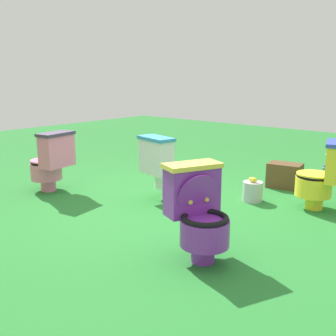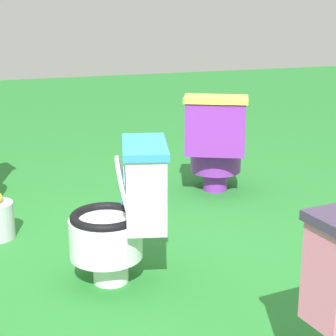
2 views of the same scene
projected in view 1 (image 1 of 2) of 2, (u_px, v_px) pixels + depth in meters
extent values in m
plane|color=#26752D|center=(158.00, 211.00, 4.20)|extent=(14.00, 14.00, 0.00)
cylinder|color=yellow|center=(314.00, 202.00, 4.27)|extent=(0.22, 0.22, 0.14)
cylinder|color=yellow|center=(313.00, 186.00, 4.24)|extent=(0.46, 0.46, 0.20)
torus|color=black|center=(314.00, 176.00, 4.22)|extent=(0.44, 0.44, 0.04)
cylinder|color=#3347B2|center=(314.00, 181.00, 4.23)|extent=(0.30, 0.30, 0.01)
cube|color=yellow|center=(336.00, 163.00, 4.10)|extent=(0.30, 0.45, 0.37)
cube|color=#8CE0E5|center=(326.00, 158.00, 4.13)|extent=(0.04, 0.11, 0.08)
cylinder|color=yellow|center=(314.00, 174.00, 4.21)|extent=(0.45, 0.45, 0.02)
sphere|color=#3347B2|center=(324.00, 169.00, 4.09)|extent=(0.04, 0.04, 0.04)
sphere|color=#3347B2|center=(325.00, 166.00, 4.22)|extent=(0.04, 0.04, 0.04)
cylinder|color=purple|center=(203.00, 253.00, 3.07)|extent=(0.24, 0.24, 0.14)
cylinder|color=purple|center=(205.00, 232.00, 3.02)|extent=(0.49, 0.49, 0.20)
torus|color=black|center=(205.00, 218.00, 2.99)|extent=(0.47, 0.47, 0.04)
cylinder|color=#EACC4C|center=(205.00, 225.00, 3.00)|extent=(0.32, 0.32, 0.01)
cube|color=purple|center=(192.00, 191.00, 3.13)|extent=(0.34, 0.45, 0.37)
cube|color=#EACC4C|center=(192.00, 165.00, 3.09)|extent=(0.37, 0.48, 0.04)
cube|color=#8CE0E5|center=(199.00, 188.00, 3.03)|extent=(0.05, 0.10, 0.08)
cylinder|color=purple|center=(198.00, 196.00, 3.05)|extent=(0.22, 0.36, 0.35)
sphere|color=#EACC4C|center=(207.00, 200.00, 3.08)|extent=(0.04, 0.04, 0.04)
sphere|color=#EACC4C|center=(191.00, 202.00, 3.02)|extent=(0.04, 0.04, 0.04)
cylinder|color=white|center=(169.00, 193.00, 4.62)|extent=(0.21, 0.21, 0.14)
cylinder|color=white|center=(171.00, 178.00, 4.59)|extent=(0.44, 0.44, 0.20)
torus|color=black|center=(171.00, 168.00, 4.57)|extent=(0.42, 0.42, 0.04)
cylinder|color=#338CBF|center=(171.00, 173.00, 4.58)|extent=(0.29, 0.29, 0.01)
cube|color=white|center=(156.00, 157.00, 4.41)|extent=(0.44, 0.27, 0.37)
cube|color=#338CBF|center=(156.00, 138.00, 4.37)|extent=(0.47, 0.30, 0.04)
cube|color=#8CE0E5|center=(164.00, 151.00, 4.46)|extent=(0.11, 0.03, 0.08)
cylinder|color=white|center=(164.00, 157.00, 4.48)|extent=(0.36, 0.16, 0.35)
sphere|color=#338CBF|center=(160.00, 159.00, 4.54)|extent=(0.04, 0.04, 0.04)
sphere|color=#338CBF|center=(168.00, 161.00, 4.43)|extent=(0.04, 0.04, 0.04)
cylinder|color=pink|center=(48.00, 185.00, 4.94)|extent=(0.21, 0.21, 0.14)
cylinder|color=pink|center=(46.00, 171.00, 4.91)|extent=(0.43, 0.43, 0.20)
torus|color=black|center=(46.00, 162.00, 4.88)|extent=(0.41, 0.41, 0.04)
cylinder|color=#3F334C|center=(46.00, 166.00, 4.89)|extent=(0.28, 0.28, 0.01)
cube|color=pink|center=(57.00, 151.00, 4.75)|extent=(0.26, 0.44, 0.37)
cube|color=#3F334C|center=(56.00, 134.00, 4.70)|extent=(0.28, 0.46, 0.04)
cube|color=#8CE0E5|center=(50.00, 146.00, 4.79)|extent=(0.03, 0.11, 0.08)
cylinder|color=pink|center=(46.00, 160.00, 4.88)|extent=(0.41, 0.41, 0.02)
sphere|color=#3F334C|center=(46.00, 155.00, 4.75)|extent=(0.04, 0.04, 0.04)
sphere|color=#3F334C|center=(55.00, 153.00, 4.87)|extent=(0.04, 0.04, 0.04)
cube|color=brown|center=(285.00, 175.00, 5.06)|extent=(0.44, 0.33, 0.31)
cylinder|color=#B7B7BF|center=(253.00, 191.00, 4.53)|extent=(0.22, 0.22, 0.22)
ellipsoid|color=yellow|center=(253.00, 180.00, 4.47)|extent=(0.07, 0.05, 0.05)
ellipsoid|color=yellow|center=(254.00, 180.00, 4.47)|extent=(0.07, 0.05, 0.05)
ellipsoid|color=yellow|center=(252.00, 179.00, 4.48)|extent=(0.07, 0.05, 0.05)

